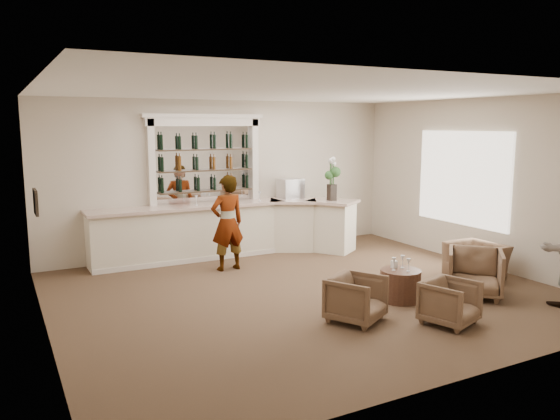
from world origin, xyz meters
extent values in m
plane|color=brown|center=(0.00, 0.00, 0.00)|extent=(8.00, 8.00, 0.00)
cube|color=beige|center=(0.00, 3.50, 1.65)|extent=(8.00, 0.04, 3.30)
cube|color=beige|center=(-4.00, 0.00, 1.65)|extent=(0.04, 7.00, 3.30)
cube|color=beige|center=(4.00, 0.00, 1.65)|extent=(0.04, 7.00, 3.30)
cube|color=white|center=(0.00, 0.00, 3.30)|extent=(8.00, 7.00, 0.04)
cube|color=white|center=(3.97, 0.50, 1.70)|extent=(0.05, 2.40, 1.90)
cube|color=black|center=(-3.97, 1.20, 1.65)|extent=(0.04, 0.46, 0.38)
cube|color=beige|center=(-3.94, 1.20, 1.65)|extent=(0.01, 0.38, 0.30)
cube|color=white|center=(-1.00, 3.15, 0.54)|extent=(4.00, 0.70, 1.08)
cube|color=#C8AC9C|center=(-1.00, 3.13, 1.11)|extent=(4.10, 0.82, 0.06)
cube|color=white|center=(1.35, 2.92, 0.54)|extent=(1.12, 1.04, 1.08)
cube|color=#C8AC9C|center=(1.35, 2.90, 1.11)|extent=(1.27, 1.19, 0.06)
cube|color=white|center=(2.05, 2.40, 0.54)|extent=(1.08, 1.14, 1.08)
cube|color=#C8AC9C|center=(2.05, 2.38, 1.11)|extent=(1.24, 1.29, 0.06)
cube|color=silver|center=(-1.00, 2.82, 0.05)|extent=(4.00, 0.06, 0.10)
cube|color=white|center=(-0.50, 3.48, 1.95)|extent=(2.15, 0.02, 1.65)
cube|color=silver|center=(-1.65, 3.42, 1.45)|extent=(0.14, 0.16, 2.90)
cube|color=silver|center=(0.65, 3.42, 1.45)|extent=(0.14, 0.16, 2.90)
cube|color=silver|center=(-0.50, 3.42, 2.84)|extent=(2.52, 0.16, 0.18)
cube|color=silver|center=(-0.50, 3.42, 2.96)|extent=(2.64, 0.20, 0.08)
cube|color=#36281B|center=(-0.50, 3.37, 1.38)|extent=(2.05, 0.20, 0.03)
cube|color=#36281B|center=(-0.50, 3.37, 1.82)|extent=(2.05, 0.20, 0.03)
cube|color=#36281B|center=(-0.50, 3.37, 2.26)|extent=(2.05, 0.20, 0.03)
cylinder|color=#4E3122|center=(1.13, -1.02, 0.25)|extent=(0.64, 0.64, 0.50)
imported|color=gray|center=(-0.59, 1.99, 0.92)|extent=(0.70, 0.48, 1.84)
imported|color=brown|center=(-0.05, -1.46, 0.33)|extent=(0.98, 0.99, 0.67)
imported|color=brown|center=(1.05, -2.17, 0.32)|extent=(0.86, 0.87, 0.63)
imported|color=brown|center=(2.35, -1.42, 0.39)|extent=(1.20, 1.20, 0.78)
imported|color=brown|center=(3.28, -0.59, 0.31)|extent=(0.88, 1.00, 0.62)
cube|color=silver|center=(1.40, 3.10, 1.36)|extent=(0.52, 0.44, 0.44)
cube|color=black|center=(2.02, 2.36, 1.32)|extent=(0.16, 0.16, 0.36)
cube|color=white|center=(1.11, -0.88, 0.56)|extent=(0.08, 0.08, 0.12)
camera|label=1|loc=(-4.49, -7.56, 2.79)|focal=35.00mm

